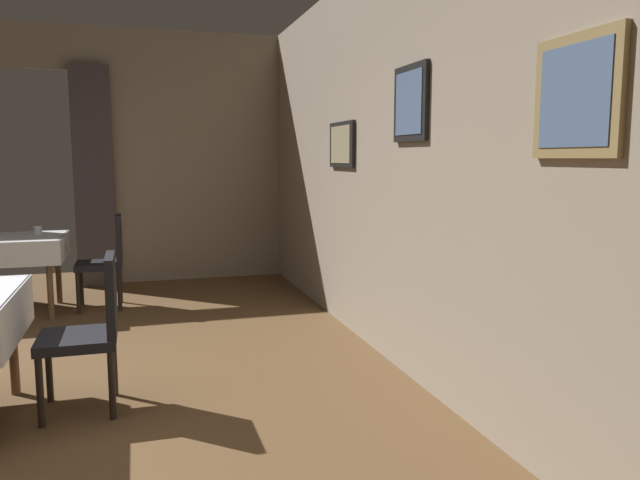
% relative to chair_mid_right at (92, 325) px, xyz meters
% --- Properties ---
extents(wall_right, '(0.16, 8.40, 3.00)m').
position_rel_chair_mid_right_xyz_m(wall_right, '(2.10, -0.22, 0.99)').
color(wall_right, gray).
rests_on(wall_right, ground).
extents(wall_back, '(6.40, 0.27, 3.00)m').
position_rel_chair_mid_right_xyz_m(wall_back, '(-1.10, 3.96, 1.00)').
color(wall_back, gray).
rests_on(wall_back, ground).
extents(chair_mid_right, '(0.44, 0.44, 0.93)m').
position_rel_chair_mid_right_xyz_m(chair_mid_right, '(0.00, 0.00, 0.00)').
color(chair_mid_right, black).
rests_on(chair_mid_right, ground).
extents(chair_far_right, '(0.44, 0.44, 0.93)m').
position_rel_chair_mid_right_xyz_m(chair_far_right, '(-0.01, 2.66, 0.00)').
color(chair_far_right, black).
rests_on(chair_far_right, ground).
extents(glass_far_b, '(0.08, 0.08, 0.08)m').
position_rel_chair_mid_right_xyz_m(glass_far_b, '(-0.66, 2.81, 0.28)').
color(glass_far_b, silver).
rests_on(glass_far_b, dining_table_far).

